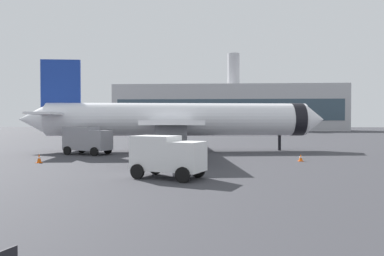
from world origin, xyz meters
The scene contains 6 objects.
airplane_at_gate centered at (-4.23, 38.30, 3.66)m, with size 35.76×32.35×10.50m.
service_truck centered at (-13.19, 33.42, 1.61)m, with size 5.25×3.72×2.90m.
cargo_van centered at (-2.89, 18.69, 1.45)m, with size 4.83×3.66×2.60m.
safety_cone_mid centered at (-14.62, 25.95, 0.38)m, with size 0.44×0.44×0.78m.
safety_cone_far centered at (7.59, 28.41, 0.30)m, with size 0.44×0.44×0.61m.
terminal_building centered at (5.72, 129.03, 8.33)m, with size 82.05×19.47×28.41m.
Camera 1 is at (-0.12, -2.84, 3.51)m, focal length 33.10 mm.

